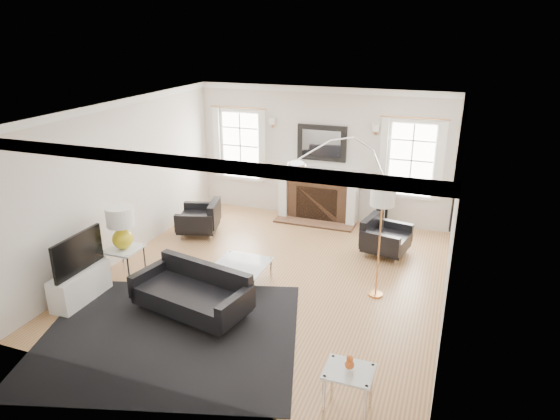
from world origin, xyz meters
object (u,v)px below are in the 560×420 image
at_px(fireplace, 318,196).
at_px(sofa, 194,293).
at_px(armchair_left, 201,219).
at_px(arc_floor_lamp, 343,192).
at_px(coffee_table, 241,266).
at_px(armchair_right, 383,238).
at_px(gourd_lamp, 121,225).

xyz_separation_m(fireplace, sofa, (-0.66, -4.20, -0.23)).
distance_m(armchair_left, arc_floor_lamp, 2.99).
height_order(sofa, coffee_table, sofa).
distance_m(armchair_right, arc_floor_lamp, 1.21).
bearing_deg(coffee_table, gourd_lamp, -164.63).
bearing_deg(coffee_table, arc_floor_lamp, 52.34).
bearing_deg(armchair_left, fireplace, 38.80).
distance_m(armchair_right, coffee_table, 2.76).
bearing_deg(coffee_table, armchair_left, 134.65).
xyz_separation_m(fireplace, arc_floor_lamp, (0.89, -1.59, 0.69)).
relative_size(fireplace, sofa, 0.92).
bearing_deg(sofa, armchair_right, 52.34).
bearing_deg(fireplace, gourd_lamp, -120.65).
bearing_deg(sofa, armchair_left, 116.49).
distance_m(sofa, gourd_lamp, 1.75).
height_order(sofa, armchair_right, same).
bearing_deg(fireplace, sofa, -98.95).
height_order(fireplace, coffee_table, fireplace).
relative_size(sofa, arc_floor_lamp, 0.82).
xyz_separation_m(armchair_left, gourd_lamp, (-0.24, -2.13, 0.66)).
relative_size(fireplace, arc_floor_lamp, 0.75).
bearing_deg(armchair_left, coffee_table, -45.35).
relative_size(fireplace, coffee_table, 2.06).
xyz_separation_m(sofa, gourd_lamp, (-1.54, 0.49, 0.67)).
bearing_deg(gourd_lamp, sofa, -17.50).
bearing_deg(armchair_left, armchair_right, 5.08).
bearing_deg(sofa, arc_floor_lamp, 59.30).
bearing_deg(coffee_table, fireplace, 83.61).
height_order(gourd_lamp, arc_floor_lamp, arc_floor_lamp).
height_order(fireplace, gourd_lamp, gourd_lamp).
distance_m(fireplace, sofa, 4.26).
height_order(coffee_table, gourd_lamp, gourd_lamp).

